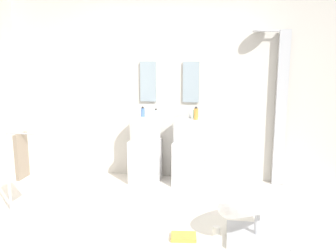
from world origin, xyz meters
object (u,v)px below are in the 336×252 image
(pedestal_sink_left, at_px, (145,149))
(soap_bottle_amber, at_px, (196,114))
(soap_bottle_green, at_px, (195,114))
(coffee_mug, at_px, (216,231))
(pedestal_sink_right, at_px, (188,151))
(soap_bottle_clear, at_px, (156,114))
(shower_column, at_px, (280,105))
(towel_rack, at_px, (19,158))
(soap_bottle_blue, at_px, (143,112))
(lounge_chair, at_px, (258,205))
(magazine_ochre, at_px, (184,237))

(pedestal_sink_left, bearing_deg, soap_bottle_amber, -1.31)
(soap_bottle_green, bearing_deg, coffee_mug, -76.95)
(pedestal_sink_right, height_order, soap_bottle_clear, soap_bottle_clear)
(pedestal_sink_right, xyz_separation_m, shower_column, (1.18, 0.18, 0.62))
(towel_rack, distance_m, soap_bottle_green, 2.25)
(soap_bottle_clear, bearing_deg, pedestal_sink_right, -7.49)
(towel_rack, bearing_deg, soap_bottle_clear, 45.21)
(shower_column, distance_m, towel_rack, 3.26)
(pedestal_sink_left, xyz_separation_m, soap_bottle_blue, (-0.05, 0.10, 0.50))
(lounge_chair, relative_size, soap_bottle_blue, 7.96)
(pedestal_sink_left, height_order, soap_bottle_amber, soap_bottle_amber)
(shower_column, bearing_deg, coffee_mug, -114.81)
(pedestal_sink_right, relative_size, soap_bottle_amber, 5.84)
(pedestal_sink_left, height_order, soap_bottle_green, soap_bottle_green)
(soap_bottle_clear, bearing_deg, pedestal_sink_left, -157.15)
(lounge_chair, xyz_separation_m, soap_bottle_blue, (-1.46, 1.54, 0.61))
(towel_rack, height_order, soap_bottle_blue, soap_bottle_blue)
(magazine_ochre, bearing_deg, soap_bottle_green, 85.23)
(pedestal_sink_left, distance_m, towel_rack, 1.67)
(pedestal_sink_left, relative_size, soap_bottle_clear, 8.11)
(coffee_mug, xyz_separation_m, soap_bottle_green, (-0.36, 1.54, 0.89))
(soap_bottle_clear, bearing_deg, soap_bottle_green, 3.97)
(coffee_mug, distance_m, soap_bottle_blue, 2.09)
(soap_bottle_clear, bearing_deg, coffee_mug, -59.52)
(pedestal_sink_left, bearing_deg, towel_rack, -132.76)
(pedestal_sink_right, bearing_deg, magazine_ochre, -85.39)
(towel_rack, distance_m, magazine_ochre, 1.98)
(towel_rack, relative_size, soap_bottle_amber, 5.58)
(pedestal_sink_right, distance_m, towel_rack, 2.12)
(coffee_mug, xyz_separation_m, soap_bottle_clear, (-0.89, 1.51, 0.89))
(lounge_chair, bearing_deg, soap_bottle_blue, 133.45)
(pedestal_sink_right, bearing_deg, soap_bottle_blue, 171.50)
(pedestal_sink_left, xyz_separation_m, soap_bottle_amber, (0.69, -0.02, 0.52))
(pedestal_sink_right, relative_size, soap_bottle_clear, 8.11)
(shower_column, height_order, soap_bottle_green, shower_column)
(soap_bottle_green, bearing_deg, shower_column, 4.16)
(magazine_ochre, height_order, soap_bottle_clear, soap_bottle_clear)
(lounge_chair, bearing_deg, shower_column, 77.06)
(pedestal_sink_left, height_order, shower_column, shower_column)
(shower_column, xyz_separation_m, soap_bottle_amber, (-1.09, -0.19, -0.11))
(magazine_ochre, xyz_separation_m, soap_bottle_blue, (-0.77, 1.65, 0.93))
(pedestal_sink_right, distance_m, coffee_mug, 1.56)
(magazine_ochre, height_order, coffee_mug, coffee_mug)
(pedestal_sink_right, height_order, towel_rack, pedestal_sink_right)
(pedestal_sink_left, height_order, soap_bottle_blue, soap_bottle_blue)
(shower_column, height_order, soap_bottle_blue, shower_column)
(magazine_ochre, relative_size, coffee_mug, 2.55)
(shower_column, bearing_deg, pedestal_sink_right, -171.47)
(soap_bottle_amber, height_order, soap_bottle_clear, soap_bottle_amber)
(soap_bottle_amber, height_order, soap_bottle_green, soap_bottle_amber)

